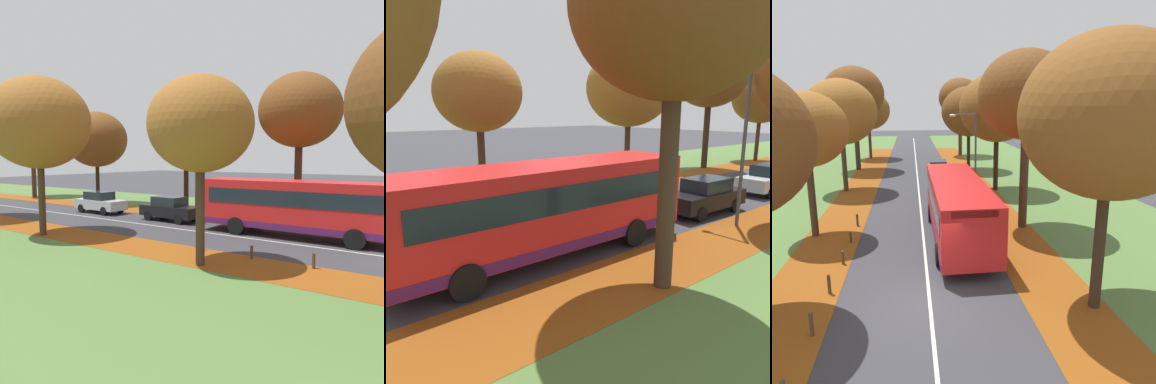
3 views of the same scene
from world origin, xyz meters
TOP-DOWN VIEW (x-y plane):
  - grass_verge_left at (-9.20, 20.00)m, footprint 12.00×90.00m
  - leaf_litter_left at (-4.60, 14.00)m, footprint 2.80×60.00m
  - leaf_litter_right at (4.60, 14.00)m, footprint 2.80×60.00m
  - road_centre_line at (0.00, 20.00)m, footprint 0.12×80.00m
  - tree_left_near at (-5.52, 7.46)m, footprint 4.08×4.08m
  - tree_left_mid at (-5.60, 17.62)m, footprint 5.39×5.39m
  - tree_left_far at (-5.87, 27.07)m, footprint 5.88×5.88m
  - tree_left_distant at (-5.42, 34.95)m, footprint 5.10×5.10m
  - tree_right_near at (5.51, 7.40)m, footprint 5.07×5.07m
  - bollard_fourth at (-3.51, 3.66)m, footprint 0.12×0.12m
  - bollard_fifth at (-3.57, 6.19)m, footprint 0.12×0.12m
  - bollard_sixth at (-3.57, 8.73)m, footprint 0.12×0.12m
  - streetlamp_right at (3.67, 14.08)m, footprint 1.89×0.28m
  - bus at (1.73, 6.21)m, footprint 2.70×10.41m
  - car_black_lead at (2.01, 14.79)m, footprint 1.90×4.26m
  - car_silver_following at (1.88, 21.45)m, footprint 1.90×4.26m

SIDE VIEW (x-z plane):
  - road_centre_line at x=0.00m, z-range 0.00..0.01m
  - grass_verge_left at x=-9.20m, z-range 0.00..0.01m
  - leaf_litter_left at x=-4.60m, z-range 0.01..0.01m
  - leaf_litter_right at x=4.60m, z-range 0.01..0.01m
  - bollard_fifth at x=-3.57m, z-range 0.00..0.56m
  - bollard_fourth at x=-3.51m, z-range 0.00..0.60m
  - bollard_sixth at x=-3.57m, z-range 0.00..0.71m
  - car_black_lead at x=2.01m, z-range 0.00..1.62m
  - car_silver_following at x=1.88m, z-range 0.00..1.62m
  - bus at x=1.73m, z-range 0.21..3.19m
  - streetlamp_right at x=3.67m, z-range 0.74..6.74m
  - tree_left_near at x=-5.52m, z-range 1.78..9.07m
  - tree_left_distant at x=-5.42m, z-range 1.72..9.79m
  - tree_left_mid at x=-5.60m, z-range 1.79..10.24m
  - tree_right_near at x=5.51m, z-range 2.37..11.75m
  - tree_left_far at x=-5.87m, z-range 2.39..12.53m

